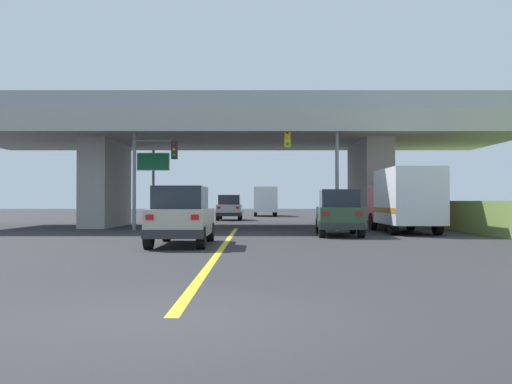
{
  "coord_description": "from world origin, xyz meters",
  "views": [
    {
      "loc": [
        1.1,
        -7.35,
        1.51
      ],
      "look_at": [
        1.11,
        21.8,
        1.99
      ],
      "focal_mm": 39.82,
      "sensor_mm": 36.0,
      "label": 1
    }
  ],
  "objects_px": {
    "suv_crossing": "(338,213)",
    "traffic_signal_nearside": "(319,158)",
    "suv_lead": "(182,216)",
    "sedan_oncoming": "(229,208)",
    "semi_truck_distant": "(265,201)",
    "highway_sign": "(153,170)",
    "traffic_signal_farside": "(148,165)",
    "box_truck": "(404,200)"
  },
  "relations": [
    {
      "from": "traffic_signal_nearside",
      "to": "highway_sign",
      "type": "relative_size",
      "value": 1.33
    },
    {
      "from": "suv_lead",
      "to": "traffic_signal_nearside",
      "type": "bearing_deg",
      "value": 58.59
    },
    {
      "from": "box_truck",
      "to": "sedan_oncoming",
      "type": "relative_size",
      "value": 1.42
    },
    {
      "from": "traffic_signal_farside",
      "to": "highway_sign",
      "type": "bearing_deg",
      "value": 94.07
    },
    {
      "from": "suv_crossing",
      "to": "semi_truck_distant",
      "type": "relative_size",
      "value": 0.66
    },
    {
      "from": "suv_crossing",
      "to": "traffic_signal_nearside",
      "type": "relative_size",
      "value": 0.78
    },
    {
      "from": "suv_lead",
      "to": "semi_truck_distant",
      "type": "distance_m",
      "value": 39.1
    },
    {
      "from": "suv_lead",
      "to": "traffic_signal_farside",
      "type": "height_order",
      "value": "traffic_signal_farside"
    },
    {
      "from": "suv_crossing",
      "to": "traffic_signal_nearside",
      "type": "bearing_deg",
      "value": 98.89
    },
    {
      "from": "highway_sign",
      "to": "semi_truck_distant",
      "type": "distance_m",
      "value": 27.56
    },
    {
      "from": "suv_crossing",
      "to": "traffic_signal_farside",
      "type": "relative_size",
      "value": 0.82
    },
    {
      "from": "sedan_oncoming",
      "to": "traffic_signal_farside",
      "type": "distance_m",
      "value": 16.69
    },
    {
      "from": "sedan_oncoming",
      "to": "semi_truck_distant",
      "type": "xyz_separation_m",
      "value": [
        3.08,
        12.77,
        0.55
      ]
    },
    {
      "from": "traffic_signal_nearside",
      "to": "semi_truck_distant",
      "type": "relative_size",
      "value": 0.85
    },
    {
      "from": "suv_lead",
      "to": "suv_crossing",
      "type": "distance_m",
      "value": 8.27
    },
    {
      "from": "traffic_signal_farside",
      "to": "suv_crossing",
      "type": "bearing_deg",
      "value": -26.25
    },
    {
      "from": "suv_crossing",
      "to": "highway_sign",
      "type": "relative_size",
      "value": 1.04
    },
    {
      "from": "sedan_oncoming",
      "to": "traffic_signal_farside",
      "type": "relative_size",
      "value": 0.84
    },
    {
      "from": "box_truck",
      "to": "traffic_signal_farside",
      "type": "relative_size",
      "value": 1.19
    },
    {
      "from": "box_truck",
      "to": "traffic_signal_nearside",
      "type": "height_order",
      "value": "traffic_signal_nearside"
    },
    {
      "from": "semi_truck_distant",
      "to": "traffic_signal_farside",
      "type": "bearing_deg",
      "value": -102.8
    },
    {
      "from": "suv_lead",
      "to": "traffic_signal_nearside",
      "type": "xyz_separation_m",
      "value": [
        5.85,
        9.58,
        2.71
      ]
    },
    {
      "from": "sedan_oncoming",
      "to": "traffic_signal_nearside",
      "type": "xyz_separation_m",
      "value": [
        5.42,
        -16.6,
        2.71
      ]
    },
    {
      "from": "suv_crossing",
      "to": "sedan_oncoming",
      "type": "height_order",
      "value": "same"
    },
    {
      "from": "semi_truck_distant",
      "to": "box_truck",
      "type": "bearing_deg",
      "value": -78.73
    },
    {
      "from": "traffic_signal_farside",
      "to": "semi_truck_distant",
      "type": "height_order",
      "value": "traffic_signal_farside"
    },
    {
      "from": "semi_truck_distant",
      "to": "sedan_oncoming",
      "type": "bearing_deg",
      "value": -103.56
    },
    {
      "from": "sedan_oncoming",
      "to": "traffic_signal_farside",
      "type": "xyz_separation_m",
      "value": [
        -3.49,
        -16.15,
        2.39
      ]
    },
    {
      "from": "traffic_signal_farside",
      "to": "highway_sign",
      "type": "height_order",
      "value": "traffic_signal_farside"
    },
    {
      "from": "traffic_signal_nearside",
      "to": "traffic_signal_farside",
      "type": "relative_size",
      "value": 1.05
    },
    {
      "from": "sedan_oncoming",
      "to": "semi_truck_distant",
      "type": "relative_size",
      "value": 0.67
    },
    {
      "from": "sedan_oncoming",
      "to": "traffic_signal_nearside",
      "type": "distance_m",
      "value": 17.67
    },
    {
      "from": "traffic_signal_farside",
      "to": "suv_lead",
      "type": "bearing_deg",
      "value": -73.02
    },
    {
      "from": "suv_crossing",
      "to": "semi_truck_distant",
      "type": "height_order",
      "value": "semi_truck_distant"
    },
    {
      "from": "suv_crossing",
      "to": "box_truck",
      "type": "height_order",
      "value": "box_truck"
    },
    {
      "from": "highway_sign",
      "to": "sedan_oncoming",
      "type": "bearing_deg",
      "value": 75.29
    },
    {
      "from": "sedan_oncoming",
      "to": "semi_truck_distant",
      "type": "height_order",
      "value": "semi_truck_distant"
    },
    {
      "from": "suv_crossing",
      "to": "highway_sign",
      "type": "bearing_deg",
      "value": 148.0
    },
    {
      "from": "box_truck",
      "to": "highway_sign",
      "type": "xyz_separation_m",
      "value": [
        -12.94,
        4.51,
        1.69
      ]
    },
    {
      "from": "traffic_signal_nearside",
      "to": "semi_truck_distant",
      "type": "distance_m",
      "value": 29.54
    },
    {
      "from": "sedan_oncoming",
      "to": "highway_sign",
      "type": "relative_size",
      "value": 1.05
    },
    {
      "from": "suv_lead",
      "to": "sedan_oncoming",
      "type": "xyz_separation_m",
      "value": [
        0.43,
        26.17,
        0.0
      ]
    }
  ]
}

